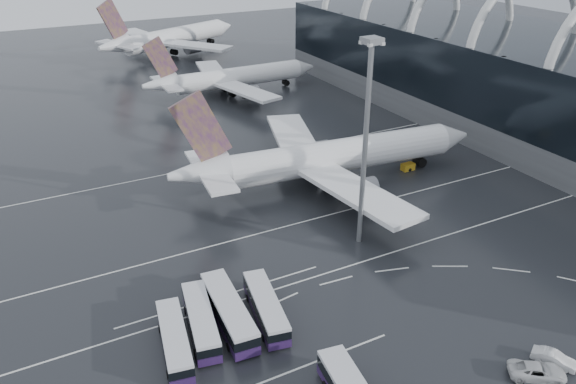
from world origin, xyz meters
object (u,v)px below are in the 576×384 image
bus_row_near_c (229,312)px  gse_cart_belly_c (345,177)px  bus_row_near_b (201,321)px  gse_cart_belly_d (420,150)px  airliner_main (326,158)px  bus_row_near_d (266,307)px  van_curve_c (554,358)px  bus_row_near_a (174,340)px  floodlight_mast (367,121)px  airliner_gate_b (231,78)px  gse_cart_belly_b (410,152)px  van_curve_a (537,371)px  airliner_gate_c (169,38)px  gse_cart_belly_a (408,167)px

bus_row_near_c → gse_cart_belly_c: bus_row_near_c is taller
bus_row_near_b → gse_cart_belly_d: size_ratio=5.31×
airliner_main → bus_row_near_d: 39.43m
airliner_main → van_curve_c: (-1.68, -50.97, -4.25)m
bus_row_near_a → bus_row_near_d: size_ratio=0.98×
bus_row_near_c → van_curve_c: (28.95, -22.87, -1.09)m
bus_row_near_d → gse_cart_belly_c: (29.96, 28.59, -1.00)m
bus_row_near_a → floodlight_mast: size_ratio=0.41×
bus_row_near_a → bus_row_near_d: 11.60m
bus_row_near_a → airliner_gate_b: bearing=-16.4°
gse_cart_belly_b → bus_row_near_a: bearing=-151.3°
floodlight_mast → van_curve_c: bearing=-82.3°
bus_row_near_d → van_curve_c: bus_row_near_d is taller
bus_row_near_a → van_curve_a: (32.93, -21.87, -0.79)m
gse_cart_belly_d → gse_cart_belly_b: bearing=-175.7°
bus_row_near_b → floodlight_mast: bearing=-62.7°
bus_row_near_c → airliner_gate_c: bearing=-10.0°
bus_row_near_c → gse_cart_belly_d: bus_row_near_c is taller
gse_cart_belly_b → airliner_gate_b: bearing=105.4°
airliner_main → gse_cart_belly_d: airliner_main is taller
bus_row_near_c → gse_cart_belly_b: bus_row_near_c is taller
bus_row_near_b → gse_cart_belly_c: bus_row_near_b is taller
van_curve_a → airliner_gate_b: bearing=28.6°
bus_row_near_a → gse_cart_belly_a: (54.94, 27.32, -0.94)m
gse_cart_belly_b → gse_cart_belly_d: gse_cart_belly_d is taller
airliner_gate_b → bus_row_near_d: bearing=-111.2°
bus_row_near_b → gse_cart_belly_c: 46.62m
airliner_gate_c → gse_cart_belly_b: size_ratio=24.57×
bus_row_near_d → bus_row_near_a: bearing=102.6°
airliner_gate_b → bus_row_near_c: (-37.11, -88.19, -2.49)m
van_curve_c → gse_cart_belly_d: size_ratio=1.95×
airliner_gate_c → floodlight_mast: 135.97m
van_curve_a → floodlight_mast: (-1.03, 31.98, 18.25)m
bus_row_near_b → van_curve_c: (32.42, -23.08, -0.90)m
airliner_gate_b → gse_cart_belly_c: size_ratio=20.51×
van_curve_a → bus_row_near_b: bearing=85.4°
floodlight_mast → gse_cart_belly_c: floodlight_mast is taller
airliner_gate_c → van_curve_a: (-11.35, -166.68, -4.41)m
gse_cart_belly_c → bus_row_near_d: bearing=-136.3°
van_curve_a → gse_cart_belly_c: bearing=24.8°
airliner_gate_c → gse_cart_belly_c: bearing=-115.1°
bus_row_near_b → bus_row_near_c: (3.47, -0.21, 0.18)m
airliner_gate_b → van_curve_c: 111.42m
bus_row_near_d → bus_row_near_b: bearing=91.1°
bus_row_near_d → van_curve_c: bearing=-120.9°
bus_row_near_c → gse_cart_belly_d: 63.85m
bus_row_near_c → gse_cart_belly_c: 43.99m
floodlight_mast → gse_cart_belly_c: size_ratio=12.48×
floodlight_mast → gse_cart_belly_c: (9.65, 18.88, -18.42)m
bus_row_near_c → gse_cart_belly_a: size_ratio=5.55×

